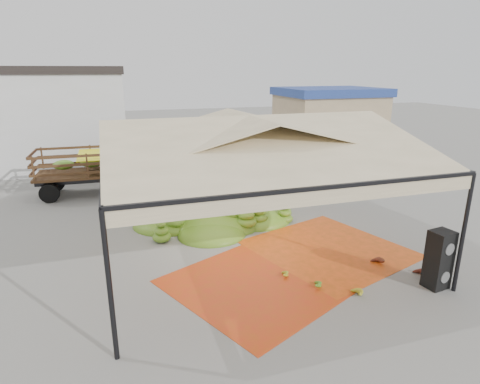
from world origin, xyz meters
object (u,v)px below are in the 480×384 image
object	(u,v)px
vendor	(265,189)
truck_right	(275,149)
banana_heap	(216,206)
truck_left	(114,164)
speaker_stack	(439,259)

from	to	relation	value
vendor	truck_right	distance (m)	6.42
truck_right	banana_heap	bearing A→B (deg)	-124.39
truck_left	truck_right	world-z (taller)	truck_left
speaker_stack	truck_left	size ratio (longest dim) A/B	0.25
speaker_stack	truck_left	bearing A→B (deg)	115.63
banana_heap	speaker_stack	distance (m)	7.25
banana_heap	truck_left	bearing A→B (deg)	123.40
truck_left	truck_right	distance (m)	8.24
banana_heap	vendor	xyz separation A→B (m)	(2.03, 0.50, 0.32)
speaker_stack	vendor	bearing A→B (deg)	99.58
banana_heap	truck_left	size ratio (longest dim) A/B	0.98
vendor	truck_right	size ratio (longest dim) A/B	0.32
banana_heap	speaker_stack	world-z (taller)	speaker_stack
truck_left	truck_right	size ratio (longest dim) A/B	1.01
banana_heap	truck_right	distance (m)	7.94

